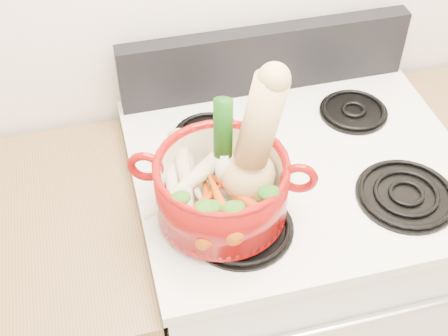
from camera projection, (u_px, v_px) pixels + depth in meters
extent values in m
cube|color=white|center=(286.00, 284.00, 1.81)|extent=(0.76, 0.65, 0.92)
cube|color=silver|center=(300.00, 167.00, 1.47)|extent=(0.78, 0.67, 0.03)
cube|color=black|center=(265.00, 59.00, 1.61)|extent=(0.76, 0.05, 0.18)
cylinder|color=silver|center=(346.00, 325.00, 1.35)|extent=(0.60, 0.02, 0.02)
cylinder|color=black|center=(241.00, 227.00, 1.31)|extent=(0.22, 0.22, 0.02)
cylinder|color=black|center=(406.00, 194.00, 1.38)|extent=(0.22, 0.22, 0.02)
cylinder|color=black|center=(208.00, 135.00, 1.52)|extent=(0.17, 0.17, 0.02)
cylinder|color=black|center=(354.00, 110.00, 1.59)|extent=(0.17, 0.17, 0.02)
cylinder|color=maroon|center=(222.00, 188.00, 1.29)|extent=(0.35, 0.35, 0.14)
torus|color=maroon|center=(145.00, 167.00, 1.27)|extent=(0.08, 0.04, 0.08)
torus|color=maroon|center=(299.00, 178.00, 1.24)|extent=(0.08, 0.04, 0.08)
cylinder|color=white|center=(224.00, 148.00, 1.25)|extent=(0.05, 0.07, 0.25)
ellipsoid|color=#D1BF80|center=(223.00, 166.00, 1.36)|extent=(0.07, 0.06, 0.04)
cone|color=beige|center=(188.00, 186.00, 1.32)|extent=(0.08, 0.23, 0.06)
cone|color=beige|center=(173.00, 188.00, 1.30)|extent=(0.06, 0.22, 0.06)
cone|color=beige|center=(190.00, 178.00, 1.32)|extent=(0.07, 0.17, 0.05)
cone|color=beige|center=(182.00, 187.00, 1.28)|extent=(0.20, 0.14, 0.06)
cone|color=beige|center=(185.00, 176.00, 1.30)|extent=(0.06, 0.24, 0.07)
cone|color=#CF490A|center=(209.00, 211.00, 1.27)|extent=(0.09, 0.18, 0.05)
cone|color=#C95A0A|center=(208.00, 207.00, 1.27)|extent=(0.05, 0.15, 0.04)
cone|color=#BB4209|center=(239.00, 198.00, 1.28)|extent=(0.13, 0.18, 0.05)
cone|color=#D7450A|center=(200.00, 206.00, 1.26)|extent=(0.13, 0.11, 0.04)
cone|color=#CE4D0A|center=(222.00, 208.00, 1.24)|extent=(0.05, 0.18, 0.05)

